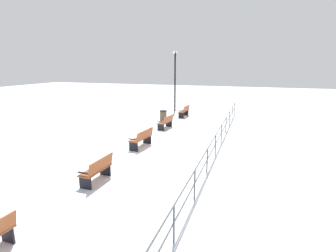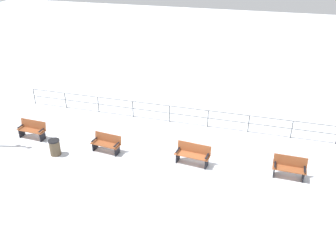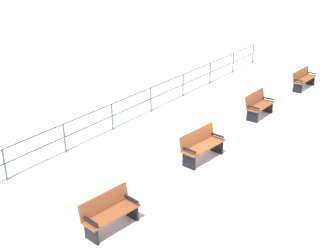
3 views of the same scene
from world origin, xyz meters
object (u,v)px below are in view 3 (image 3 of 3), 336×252
Objects in this scene: bench_fifth at (303,79)px; bench_third at (201,145)px; bench_fourth at (258,105)px; bench_second at (110,212)px.

bench_third is at bearing -87.38° from bench_fifth.
bench_fourth is (-0.14, 4.18, -0.02)m from bench_third.
bench_fifth is (-0.01, 8.38, -0.03)m from bench_third.
bench_fourth is at bearing 97.65° from bench_third.
bench_second is at bearing -86.73° from bench_fifth.
bench_second reaches higher than bench_fifth.
bench_fifth is (0.13, 4.19, -0.01)m from bench_fourth.
bench_third is 1.15× the size of bench_fourth.
bench_fourth is at bearing -89.26° from bench_fifth.
bench_fourth is 0.87× the size of bench_fifth.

